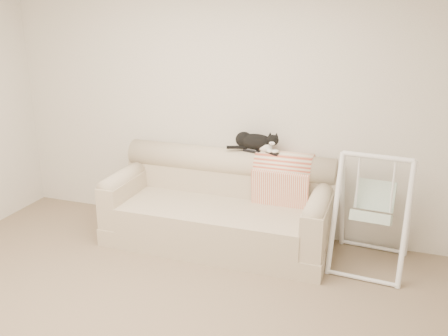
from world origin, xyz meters
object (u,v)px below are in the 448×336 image
object	(u,v)px
sofa	(220,208)
remote_b	(270,153)
remote_a	(252,151)
tuxedo_cat	(256,142)
baby_swing	(372,211)

from	to	relation	value
sofa	remote_b	bearing A→B (deg)	25.12
sofa	remote_b	distance (m)	0.74
remote_a	sofa	bearing A→B (deg)	-138.06
sofa	tuxedo_cat	bearing A→B (deg)	41.25
tuxedo_cat	baby_swing	world-z (taller)	tuxedo_cat
sofa	remote_a	world-z (taller)	remote_a
remote_a	remote_b	bearing A→B (deg)	-5.73
remote_a	baby_swing	xyz separation A→B (m)	(1.20, -0.24, -0.38)
remote_b	baby_swing	world-z (taller)	baby_swing
tuxedo_cat	sofa	bearing A→B (deg)	-138.75
baby_swing	tuxedo_cat	bearing A→B (deg)	167.63
remote_a	remote_b	world-z (taller)	remote_a
sofa	remote_a	bearing A→B (deg)	41.94
sofa	baby_swing	bearing A→B (deg)	-0.25
remote_a	remote_b	xyz separation A→B (m)	(0.19, -0.02, -0.00)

